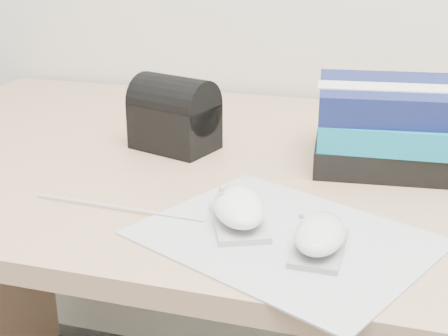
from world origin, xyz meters
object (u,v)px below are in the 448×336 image
(mouse_rear, at_px, (239,209))
(mouse_front, at_px, (320,236))
(pouch, at_px, (174,114))
(book_stack, at_px, (401,125))
(desk, at_px, (322,277))

(mouse_rear, distance_m, mouse_front, 0.11)
(mouse_front, height_order, pouch, pouch)
(book_stack, height_order, pouch, book_stack)
(pouch, bearing_deg, mouse_front, -45.82)
(mouse_rear, bearing_deg, pouch, 125.27)
(mouse_front, xyz_separation_m, pouch, (-0.28, 0.29, 0.04))
(mouse_rear, bearing_deg, desk, 76.76)
(desk, bearing_deg, book_stack, -9.37)
(desk, xyz_separation_m, mouse_front, (0.03, -0.34, 0.26))
(mouse_rear, bearing_deg, mouse_front, -20.27)
(desk, xyz_separation_m, mouse_rear, (-0.07, -0.31, 0.26))
(pouch, bearing_deg, mouse_rear, -54.73)
(desk, distance_m, mouse_front, 0.43)
(desk, height_order, mouse_rear, mouse_rear)
(desk, relative_size, pouch, 10.50)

